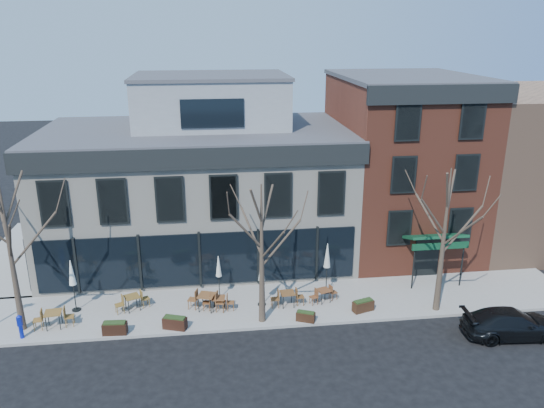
{
  "coord_description": "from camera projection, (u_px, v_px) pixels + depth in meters",
  "views": [
    {
      "loc": [
        0.61,
        -26.78,
        13.93
      ],
      "look_at": [
        4.23,
        2.0,
        4.22
      ],
      "focal_mm": 35.0,
      "sensor_mm": 36.0,
      "label": 1
    }
  ],
  "objects": [
    {
      "name": "planter_0",
      "position": [
        115.0,
        328.0,
        24.98
      ],
      "size": [
        1.15,
        0.53,
        0.63
      ],
      "color": "black",
      "rests_on": "sidewalk_front"
    },
    {
      "name": "cafe_set_4",
      "position": [
        287.0,
        297.0,
        27.43
      ],
      "size": [
        1.8,
        0.76,
        0.94
      ],
      "color": "brown",
      "rests_on": "sidewalk_front"
    },
    {
      "name": "red_brick_building",
      "position": [
        402.0,
        163.0,
        33.99
      ],
      "size": [
        8.2,
        11.78,
        11.18
      ],
      "color": "brown",
      "rests_on": "ground"
    },
    {
      "name": "tree_right",
      "position": [
        444.0,
        239.0,
        26.03
      ],
      "size": [
        3.72,
        3.77,
        7.48
      ],
      "color": "#382B21",
      "rests_on": "sidewalk_front"
    },
    {
      "name": "tree_corner",
      "position": [
        10.0,
        250.0,
        24.18
      ],
      "size": [
        3.93,
        3.98,
        7.92
      ],
      "color": "#382B21",
      "rests_on": "sidewalk_front"
    },
    {
      "name": "cafe_set_0",
      "position": [
        54.0,
        318.0,
        25.44
      ],
      "size": [
        1.94,
        0.84,
        1.01
      ],
      "color": "brown",
      "rests_on": "sidewalk_front"
    },
    {
      "name": "umbrella_0",
      "position": [
        72.0,
        275.0,
        26.51
      ],
      "size": [
        0.45,
        0.45,
        2.8
      ],
      "color": "black",
      "rests_on": "sidewalk_front"
    },
    {
      "name": "cafe_set_5",
      "position": [
        323.0,
        294.0,
        27.85
      ],
      "size": [
        1.65,
        0.91,
        0.85
      ],
      "color": "brown",
      "rests_on": "sidewalk_front"
    },
    {
      "name": "corner_building",
      "position": [
        199.0,
        183.0,
        32.83
      ],
      "size": [
        18.39,
        10.39,
        11.1
      ],
      "color": "beige",
      "rests_on": "ground"
    },
    {
      "name": "planter_2",
      "position": [
        306.0,
        316.0,
        26.08
      ],
      "size": [
        0.99,
        0.7,
        0.52
      ],
      "color": "black",
      "rests_on": "sidewalk_front"
    },
    {
      "name": "umbrella_4",
      "position": [
        327.0,
        258.0,
        28.36
      ],
      "size": [
        0.46,
        0.46,
        2.87
      ],
      "color": "black",
      "rests_on": "sidewalk_front"
    },
    {
      "name": "cafe_set_2",
      "position": [
        207.0,
        300.0,
        27.03
      ],
      "size": [
        2.04,
        1.09,
        1.05
      ],
      "color": "brown",
      "rests_on": "sidewalk_front"
    },
    {
      "name": "ground",
      "position": [
        201.0,
        290.0,
        29.55
      ],
      "size": [
        120.0,
        120.0,
        0.0
      ],
      "primitive_type": "plane",
      "color": "black",
      "rests_on": "ground"
    },
    {
      "name": "tree_mid",
      "position": [
        262.0,
        253.0,
        25.03
      ],
      "size": [
        3.5,
        3.55,
        7.04
      ],
      "color": "#382B21",
      "rests_on": "sidewalk_front"
    },
    {
      "name": "cafe_set_1",
      "position": [
        132.0,
        301.0,
        27.05
      ],
      "size": [
        1.81,
        1.12,
        0.94
      ],
      "color": "brown",
      "rests_on": "sidewalk_front"
    },
    {
      "name": "bg_building",
      "position": [
        536.0,
        164.0,
        36.33
      ],
      "size": [
        12.0,
        12.0,
        10.0
      ],
      "primitive_type": "cube",
      "color": "#8C664C",
      "rests_on": "ground"
    },
    {
      "name": "umbrella_3",
      "position": [
        262.0,
        272.0,
        27.07
      ],
      "size": [
        0.43,
        0.43,
        2.69
      ],
      "color": "black",
      "rests_on": "sidewalk_front"
    },
    {
      "name": "planter_3",
      "position": [
        363.0,
        305.0,
        26.99
      ],
      "size": [
        1.17,
        0.75,
        0.61
      ],
      "color": "#321D10",
      "rests_on": "sidewalk_front"
    },
    {
      "name": "planter_1",
      "position": [
        175.0,
        323.0,
        25.41
      ],
      "size": [
        1.22,
        0.8,
        0.63
      ],
      "color": "black",
      "rests_on": "sidewalk_front"
    },
    {
      "name": "umbrella_2",
      "position": [
        219.0,
        269.0,
        27.86
      ],
      "size": [
        0.39,
        0.39,
        2.44
      ],
      "color": "black",
      "rests_on": "sidewalk_front"
    },
    {
      "name": "call_box",
      "position": [
        20.0,
        326.0,
        24.53
      ],
      "size": [
        0.24,
        0.24,
        1.22
      ],
      "color": "#0D1DAB",
      "rests_on": "sidewalk_front"
    },
    {
      "name": "sidewalk_side",
      "position": [
        24.0,
        255.0,
        33.84
      ],
      "size": [
        4.5,
        12.0,
        0.15
      ],
      "primitive_type": "cube",
      "color": "gray",
      "rests_on": "ground"
    },
    {
      "name": "parked_sedan",
      "position": [
        512.0,
        323.0,
        24.95
      ],
      "size": [
        4.73,
        2.16,
        1.34
      ],
      "primitive_type": "imported",
      "rotation": [
        0.0,
        0.0,
        1.51
      ],
      "color": "black",
      "rests_on": "ground"
    },
    {
      "name": "cafe_set_3",
      "position": [
        219.0,
        302.0,
        27.04
      ],
      "size": [
        1.68,
        0.74,
        0.87
      ],
      "color": "brown",
      "rests_on": "sidewalk_front"
    },
    {
      "name": "sidewalk_front",
      "position": [
        263.0,
        304.0,
        27.89
      ],
      "size": [
        33.5,
        4.7,
        0.15
      ],
      "primitive_type": "cube",
      "color": "gray",
      "rests_on": "ground"
    }
  ]
}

